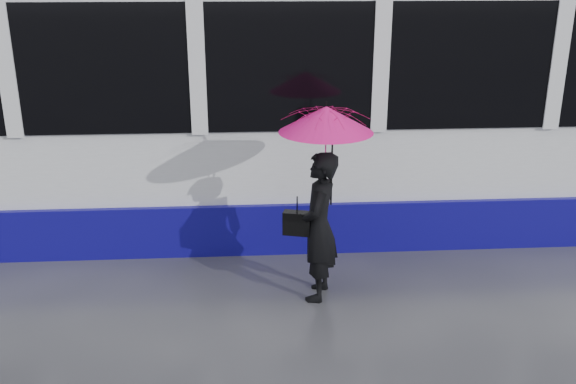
{
  "coord_description": "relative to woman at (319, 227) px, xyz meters",
  "views": [
    {
      "loc": [
        0.17,
        -5.72,
        3.24
      ],
      "look_at": [
        0.58,
        0.35,
        1.1
      ],
      "focal_mm": 40.0,
      "sensor_mm": 36.0,
      "label": 1
    }
  ],
  "objects": [
    {
      "name": "woman",
      "position": [
        0.0,
        0.0,
        0.0
      ],
      "size": [
        0.51,
        0.64,
        1.55
      ],
      "primitive_type": "imported",
      "rotation": [
        0.0,
        0.0,
        -1.84
      ],
      "color": "black",
      "rests_on": "ground"
    },
    {
      "name": "rails",
      "position": [
        -0.88,
        2.3,
        -0.77
      ],
      "size": [
        34.0,
        1.51,
        0.02
      ],
      "color": "#3F3D38",
      "rests_on": "ground"
    },
    {
      "name": "ground",
      "position": [
        -0.88,
        -0.2,
        -0.78
      ],
      "size": [
        90.0,
        90.0,
        0.0
      ],
      "primitive_type": "plane",
      "color": "#2F2F35",
      "rests_on": "ground"
    },
    {
      "name": "umbrella",
      "position": [
        0.05,
        0.0,
        0.92
      ],
      "size": [
        1.12,
        1.12,
        1.05
      ],
      "rotation": [
        0.0,
        0.0,
        -0.27
      ],
      "color": "#E61385",
      "rests_on": "ground"
    },
    {
      "name": "handbag",
      "position": [
        -0.22,
        0.02,
        0.04
      ],
      "size": [
        0.3,
        0.19,
        0.42
      ],
      "rotation": [
        0.0,
        0.0,
        -0.27
      ],
      "color": "black",
      "rests_on": "ground"
    }
  ]
}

